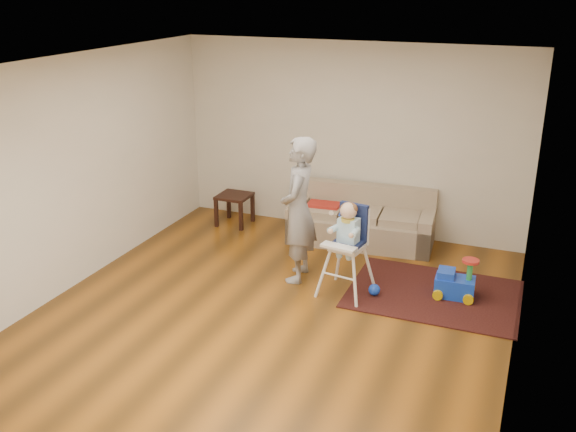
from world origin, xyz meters
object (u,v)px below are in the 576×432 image
at_px(sofa, 361,217).
at_px(side_table, 235,209).
at_px(toy_ball, 374,290).
at_px(ride_on_toy, 456,277).
at_px(high_chair, 347,250).
at_px(adult, 298,210).

bearing_deg(sofa, side_table, 175.80).
distance_m(sofa, toy_ball, 1.66).
xyz_separation_m(side_table, toy_ball, (2.55, -1.50, -0.15)).
bearing_deg(side_table, ride_on_toy, -18.93).
distance_m(ride_on_toy, high_chair, 1.28).
distance_m(sofa, side_table, 1.96).
bearing_deg(high_chair, sofa, 108.42).
bearing_deg(side_table, adult, -41.40).
xyz_separation_m(side_table, high_chair, (2.22, -1.55, 0.31)).
xyz_separation_m(ride_on_toy, toy_ball, (-0.87, -0.33, -0.18)).
bearing_deg(high_chair, side_table, 153.80).
relative_size(side_table, high_chair, 0.41).
xyz_separation_m(side_table, adult, (1.55, -1.37, 0.66)).
bearing_deg(adult, side_table, -140.62).
distance_m(sofa, high_chair, 1.60).
height_order(side_table, adult, adult).
distance_m(side_table, ride_on_toy, 3.61).
relative_size(sofa, adult, 1.14).
bearing_deg(high_chair, ride_on_toy, 25.99).
bearing_deg(high_chair, toy_ball, 16.74).
distance_m(high_chair, adult, 0.78).
xyz_separation_m(sofa, side_table, (-1.95, -0.02, -0.15)).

